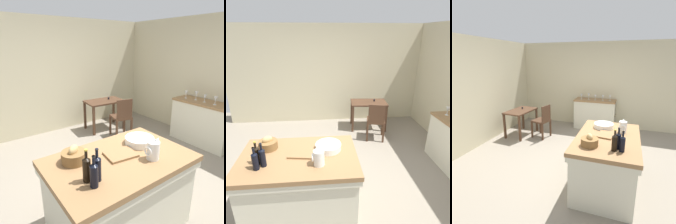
{
  "view_description": "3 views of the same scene",
  "coord_description": "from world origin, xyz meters",
  "views": [
    {
      "loc": [
        -1.68,
        -2.11,
        2.03
      ],
      "look_at": [
        0.2,
        0.44,
        0.99
      ],
      "focal_mm": 33.45,
      "sensor_mm": 36.0,
      "label": 1
    },
    {
      "loc": [
        -0.17,
        -2.82,
        2.35
      ],
      "look_at": [
        0.12,
        0.37,
        1.09
      ],
      "focal_mm": 31.98,
      "sensor_mm": 36.0,
      "label": 2
    },
    {
      "loc": [
        -3.36,
        -0.86,
        2.09
      ],
      "look_at": [
        0.14,
        0.34,
        1.05
      ],
      "focal_mm": 30.35,
      "sensor_mm": 36.0,
      "label": 3
    }
  ],
  "objects": [
    {
      "name": "writing_desk",
      "position": [
        1.06,
        1.93,
        0.6
      ],
      "size": [
        0.94,
        0.64,
        0.77
      ],
      "color": "#472D1E",
      "rests_on": "ground"
    },
    {
      "name": "wine_glass_left",
      "position": [
        2.22,
        -0.17,
        1.02
      ],
      "size": [
        0.07,
        0.07,
        0.16
      ],
      "color": "white",
      "rests_on": "side_cabinet"
    },
    {
      "name": "wine_glass_middle",
      "position": [
        2.23,
        0.06,
        1.01
      ],
      "size": [
        0.07,
        0.07,
        0.15
      ],
      "color": "white",
      "rests_on": "side_cabinet"
    },
    {
      "name": "island_table",
      "position": [
        -0.48,
        -0.62,
        0.48
      ],
      "size": [
        1.51,
        0.98,
        0.89
      ],
      "color": "olive",
      "rests_on": "ground"
    },
    {
      "name": "wine_bottle_green",
      "position": [
        -0.93,
        -0.85,
        1.01
      ],
      "size": [
        0.07,
        0.07,
        0.29
      ],
      "color": "black",
      "rests_on": "island_table"
    },
    {
      "name": "wall_back",
      "position": [
        0.0,
        2.6,
        1.3
      ],
      "size": [
        5.32,
        0.12,
        2.6
      ],
      "primitive_type": "cube",
      "color": "beige",
      "rests_on": "ground"
    },
    {
      "name": "wine_bottle_dark",
      "position": [
        -0.87,
        -0.79,
        1.02
      ],
      "size": [
        0.07,
        0.07,
        0.31
      ],
      "color": "black",
      "rests_on": "island_table"
    },
    {
      "name": "wine_bottle_amber",
      "position": [
        -0.94,
        -0.75,
        1.02
      ],
      "size": [
        0.07,
        0.07,
        0.3
      ],
      "color": "black",
      "rests_on": "island_table"
    },
    {
      "name": "side_cabinet",
      "position": [
        2.26,
        0.06,
        0.46
      ],
      "size": [
        0.52,
        1.25,
        0.91
      ],
      "color": "olive",
      "rests_on": "ground"
    },
    {
      "name": "wine_glass_right",
      "position": [
        2.25,
        0.26,
        1.03
      ],
      "size": [
        0.07,
        0.07,
        0.18
      ],
      "color": "white",
      "rests_on": "side_cabinet"
    },
    {
      "name": "wine_glass_far_right",
      "position": [
        2.21,
        0.48,
        1.02
      ],
      "size": [
        0.07,
        0.07,
        0.16
      ],
      "color": "white",
      "rests_on": "side_cabinet"
    },
    {
      "name": "wine_glass_far_left",
      "position": [
        2.26,
        -0.37,
        1.02
      ],
      "size": [
        0.07,
        0.07,
        0.16
      ],
      "color": "white",
      "rests_on": "side_cabinet"
    },
    {
      "name": "wall_right",
      "position": [
        2.6,
        0.0,
        1.3
      ],
      "size": [
        0.12,
        5.2,
        2.6
      ],
      "primitive_type": "cube",
      "color": "beige",
      "rests_on": "ground"
    },
    {
      "name": "ground_plane",
      "position": [
        0.0,
        0.0,
        0.0
      ],
      "size": [
        6.76,
        6.76,
        0.0
      ],
      "primitive_type": "plane",
      "color": "gray"
    },
    {
      "name": "wooden_chair",
      "position": [
        1.08,
        1.27,
        0.49
      ],
      "size": [
        0.48,
        0.48,
        0.91
      ],
      "color": "#472D1E",
      "rests_on": "ground"
    },
    {
      "name": "pitcher",
      "position": [
        -0.21,
        -0.83,
        0.99
      ],
      "size": [
        0.17,
        0.13,
        0.23
      ],
      "color": "white",
      "rests_on": "island_table"
    },
    {
      "name": "cutting_board",
      "position": [
        -0.44,
        -0.58,
        0.91
      ],
      "size": [
        0.35,
        0.29,
        0.02
      ],
      "primitive_type": "cube",
      "rotation": [
        0.0,
        0.0,
        -0.14
      ],
      "color": "olive",
      "rests_on": "island_table"
    },
    {
      "name": "bread_basket",
      "position": [
        -0.9,
        -0.4,
        0.96
      ],
      "size": [
        0.25,
        0.25,
        0.18
      ],
      "color": "brown",
      "rests_on": "island_table"
    },
    {
      "name": "wash_bowl",
      "position": [
        -0.09,
        -0.5,
        0.94
      ],
      "size": [
        0.34,
        0.34,
        0.08
      ],
      "primitive_type": "cylinder",
      "color": "white",
      "rests_on": "island_table"
    }
  ]
}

